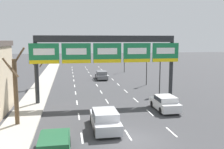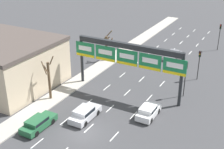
{
  "view_description": "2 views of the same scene",
  "coord_description": "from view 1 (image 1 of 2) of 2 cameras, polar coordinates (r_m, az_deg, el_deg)",
  "views": [
    {
      "loc": [
        -4.08,
        -15.65,
        6.79
      ],
      "look_at": [
        0.14,
        8.52,
        3.34
      ],
      "focal_mm": 40.0,
      "sensor_mm": 36.0,
      "label": 1
    },
    {
      "loc": [
        16.61,
        -23.94,
        20.24
      ],
      "look_at": [
        -0.53,
        7.49,
        4.05
      ],
      "focal_mm": 50.0,
      "sensor_mm": 36.0,
      "label": 2
    }
  ],
  "objects": [
    {
      "name": "traffic_light_far_end",
      "position": [
        52.07,
        2.85,
        4.42
      ],
      "size": [
        0.3,
        0.35,
        5.01
      ],
      "color": "black",
      "rests_on": "ground_plane"
    },
    {
      "name": "tree_bare_closest",
      "position": [
        20.8,
        -21.18,
        -2.82
      ],
      "size": [
        1.64,
        1.66,
        6.06
      ],
      "color": "brown",
      "rests_on": "sidewalk_left"
    },
    {
      "name": "tree_bare_second",
      "position": [
        36.26,
        -16.65,
        1.13
      ],
      "size": [
        2.23,
        1.72,
        5.24
      ],
      "color": "brown",
      "rests_on": "sidewalk_left"
    },
    {
      "name": "car_grey",
      "position": [
        43.03,
        -2.44,
        -0.06
      ],
      "size": [
        1.82,
        4.35,
        1.44
      ],
      "color": "slate",
      "rests_on": "ground_plane"
    },
    {
      "name": "traffic_light_mid_block",
      "position": [
        37.62,
        7.94,
        2.54
      ],
      "size": [
        0.3,
        0.35,
        4.56
      ],
      "color": "black",
      "rests_on": "ground_plane"
    },
    {
      "name": "sign_gantry",
      "position": [
        26.86,
        -1.16,
        5.85
      ],
      "size": [
        16.08,
        0.7,
        7.22
      ],
      "color": "#232628",
      "rests_on": "ground_plane"
    },
    {
      "name": "car_white",
      "position": [
        24.7,
        12.01,
        -6.29
      ],
      "size": [
        1.85,
        4.02,
        1.45
      ],
      "color": "silver",
      "rests_on": "ground_plane"
    },
    {
      "name": "sidewalk_left",
      "position": [
        17.48,
        -22.87,
        -15.25
      ],
      "size": [
        2.8,
        110.0,
        0.15
      ],
      "color": "#A8A399",
      "rests_on": "ground_plane"
    },
    {
      "name": "ground_plane",
      "position": [
        17.54,
        4.49,
        -14.8
      ],
      "size": [
        220.0,
        220.0,
        0.0
      ],
      "primitive_type": "plane",
      "color": "#3D3D3F"
    },
    {
      "name": "lane_dashes",
      "position": [
        30.21,
        -1.89,
        -4.99
      ],
      "size": [
        6.72,
        67.0,
        0.01
      ],
      "color": "white",
      "rests_on": "ground_plane"
    },
    {
      "name": "car_green",
      "position": [
        15.19,
        -13.05,
        -15.67
      ],
      "size": [
        1.84,
        4.64,
        1.38
      ],
      "color": "#235B38",
      "rests_on": "ground_plane"
    },
    {
      "name": "car_silver",
      "position": [
        19.24,
        -1.63,
        -10.13
      ],
      "size": [
        1.96,
        4.61,
        1.51
      ],
      "color": "#B7B7BC",
      "rests_on": "ground_plane"
    },
    {
      "name": "traffic_light_near_gantry",
      "position": [
        31.65,
        10.95,
        1.93
      ],
      "size": [
        0.3,
        0.35,
        4.96
      ],
      "color": "black",
      "rests_on": "ground_plane"
    }
  ]
}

